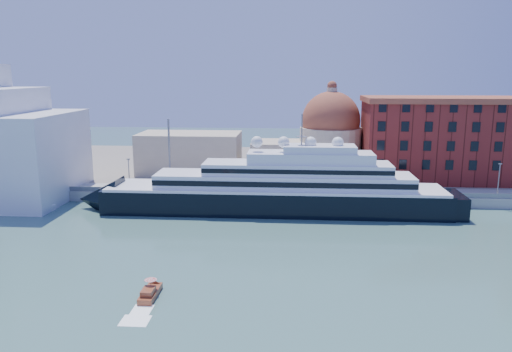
{
  "coord_description": "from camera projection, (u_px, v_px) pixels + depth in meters",
  "views": [
    {
      "loc": [
        10.68,
        -88.91,
        31.86
      ],
      "look_at": [
        2.93,
        18.0,
        9.5
      ],
      "focal_mm": 35.0,
      "sensor_mm": 36.0,
      "label": 1
    }
  ],
  "objects": [
    {
      "name": "ground",
      "position": [
        234.0,
        244.0,
        94.07
      ],
      "size": [
        400.0,
        400.0,
        0.0
      ],
      "primitive_type": "plane",
      "color": "#345B53",
      "rests_on": "ground"
    },
    {
      "name": "service_barge",
      "position": [
        30.0,
        207.0,
        117.06
      ],
      "size": [
        12.23,
        5.84,
        2.64
      ],
      "rotation": [
        0.0,
        0.0,
        -0.17
      ],
      "color": "white",
      "rests_on": "ground"
    },
    {
      "name": "land",
      "position": [
        260.0,
        166.0,
        167.09
      ],
      "size": [
        260.0,
        72.0,
        2.0
      ],
      "primitive_type": "cube",
      "color": "slate",
      "rests_on": "ground"
    },
    {
      "name": "lamp_posts",
      "position": [
        198.0,
        162.0,
        124.46
      ],
      "size": [
        120.8,
        2.4,
        18.0
      ],
      "color": "slate",
      "rests_on": "quay"
    },
    {
      "name": "superyacht",
      "position": [
        264.0,
        192.0,
        115.27
      ],
      "size": [
        88.91,
        12.33,
        26.57
      ],
      "color": "black",
      "rests_on": "ground"
    },
    {
      "name": "water_taxi",
      "position": [
        150.0,
        292.0,
        71.9
      ],
      "size": [
        2.09,
        6.22,
        2.95
      ],
      "rotation": [
        0.0,
        0.0,
        0.0
      ],
      "color": "maroon",
      "rests_on": "ground"
    },
    {
      "name": "warehouse",
      "position": [
        441.0,
        139.0,
        138.34
      ],
      "size": [
        43.0,
        19.0,
        23.25
      ],
      "color": "maroon",
      "rests_on": "land"
    },
    {
      "name": "quay",
      "position": [
        249.0,
        195.0,
        127.01
      ],
      "size": [
        180.0,
        10.0,
        2.5
      ],
      "primitive_type": "cube",
      "color": "gray",
      "rests_on": "ground"
    },
    {
      "name": "church",
      "position": [
        277.0,
        144.0,
        147.74
      ],
      "size": [
        66.0,
        18.0,
        25.5
      ],
      "color": "beige",
      "rests_on": "land"
    },
    {
      "name": "quay_fence",
      "position": [
        247.0,
        192.0,
        122.24
      ],
      "size": [
        180.0,
        0.1,
        1.2
      ],
      "primitive_type": "cube",
      "color": "slate",
      "rests_on": "quay"
    }
  ]
}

